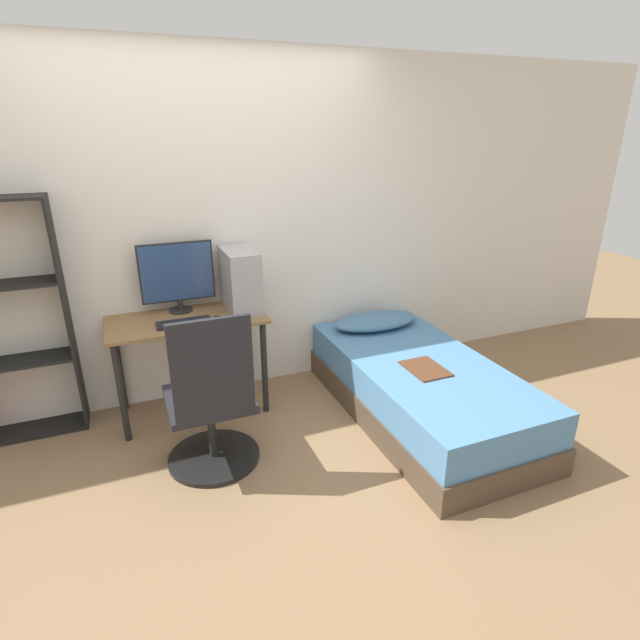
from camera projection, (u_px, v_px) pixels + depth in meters
The scene contains 11 objects.
ground_plane at pixel (271, 490), 2.89m from camera, with size 14.00×14.00×0.00m, color #846647.
wall_back at pixel (209, 233), 3.60m from camera, with size 8.00×0.05×2.50m.
desk at pixel (188, 334), 3.50m from camera, with size 1.06×0.53×0.73m.
office_chair at pixel (212, 412), 2.97m from camera, with size 0.57×0.57×1.03m.
bed at pixel (420, 388), 3.58m from camera, with size 0.94×1.90×0.43m.
pillow at pixel (376, 321), 4.08m from camera, with size 0.71×0.36×0.11m.
magazine at pixel (425, 369), 3.38m from camera, with size 0.24×0.32×0.01m.
monitor at pixel (177, 275), 3.49m from camera, with size 0.51×0.17×0.50m.
keyboard at pixel (184, 323), 3.35m from camera, with size 0.36×0.13×0.02m.
pc_tower at pixel (240, 280), 3.55m from camera, with size 0.21×0.41×0.44m.
mouse at pixel (218, 318), 3.43m from camera, with size 0.06×0.09×0.02m.
Camera 1 is at (-0.63, -2.27, 1.97)m, focal length 28.00 mm.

